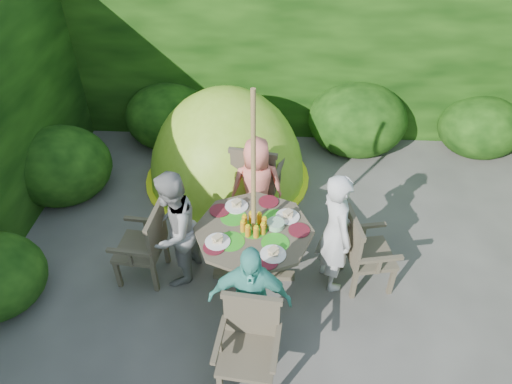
# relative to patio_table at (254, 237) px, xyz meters

# --- Properties ---
(ground) EXTENTS (60.00, 60.00, 0.00)m
(ground) POSITION_rel_patio_table_xyz_m (0.76, -0.62, -0.59)
(ground) COLOR #4A4842
(ground) RESTS_ON ground
(hedge_enclosure) EXTENTS (9.00, 9.00, 2.50)m
(hedge_enclosure) POSITION_rel_patio_table_xyz_m (0.76, 0.71, 0.66)
(hedge_enclosure) COLOR black
(hedge_enclosure) RESTS_ON ground
(patio_table) EXTENTS (1.22, 1.22, 0.84)m
(patio_table) POSITION_rel_patio_table_xyz_m (0.00, 0.00, 0.00)
(patio_table) COLOR #3F3829
(patio_table) RESTS_ON ground
(parasol_pole) EXTENTS (0.04, 0.04, 2.20)m
(parasol_pole) POSITION_rel_patio_table_xyz_m (-0.00, -0.00, 0.51)
(parasol_pole) COLOR olive
(parasol_pole) RESTS_ON ground
(garden_chair_right) EXTENTS (0.54, 0.59, 0.86)m
(garden_chair_right) POSITION_rel_patio_table_xyz_m (1.10, 0.00, -0.13)
(garden_chair_right) COLOR #3F3829
(garden_chair_right) RESTS_ON ground
(garden_chair_left) EXTENTS (0.50, 0.55, 0.86)m
(garden_chair_left) POSITION_rel_patio_table_xyz_m (-1.11, -0.03, -0.13)
(garden_chair_left) COLOR #3F3829
(garden_chair_left) RESTS_ON ground
(garden_chair_back) EXTENTS (0.66, 0.61, 0.95)m
(garden_chair_back) POSITION_rel_patio_table_xyz_m (-0.04, 1.10, -0.08)
(garden_chair_back) COLOR #3F3829
(garden_chair_back) RESTS_ON ground
(garden_chair_front) EXTENTS (0.55, 0.50, 0.85)m
(garden_chair_front) POSITION_rel_patio_table_xyz_m (0.02, -1.11, -0.13)
(garden_chair_front) COLOR #3F3829
(garden_chair_front) RESTS_ON ground
(child_right) EXTENTS (0.47, 0.58, 1.37)m
(child_right) POSITION_rel_patio_table_xyz_m (0.80, 0.01, 0.10)
(child_right) COLOR silver
(child_right) RESTS_ON ground
(child_left) EXTENTS (0.63, 0.74, 1.32)m
(child_left) POSITION_rel_patio_table_xyz_m (-0.80, -0.01, 0.07)
(child_left) COLOR gray
(child_left) RESTS_ON ground
(child_back) EXTENTS (0.64, 0.47, 1.22)m
(child_back) POSITION_rel_patio_table_xyz_m (-0.02, 0.80, 0.02)
(child_back) COLOR #F57865
(child_back) RESTS_ON ground
(child_front) EXTENTS (0.72, 0.31, 1.23)m
(child_front) POSITION_rel_patio_table_xyz_m (0.01, -0.80, 0.03)
(child_front) COLOR #4FBAA6
(child_front) RESTS_ON ground
(dome_tent) EXTENTS (2.38, 2.38, 2.55)m
(dome_tent) POSITION_rel_patio_table_xyz_m (-0.47, 1.76, -0.59)
(dome_tent) COLOR #89BC24
(dome_tent) RESTS_ON ground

